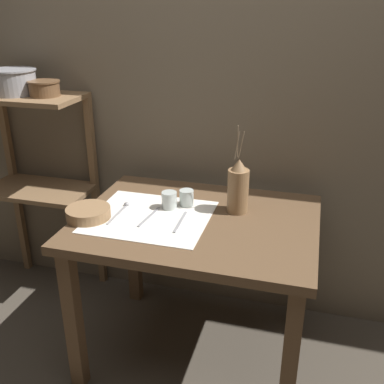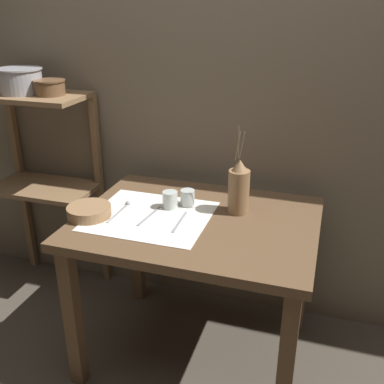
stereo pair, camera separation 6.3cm
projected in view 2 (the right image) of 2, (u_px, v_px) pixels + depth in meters
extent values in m
plane|color=#473F35|center=(196.00, 351.00, 2.20)|extent=(12.00, 12.00, 0.00)
cube|color=#6B5E4C|center=(228.00, 86.00, 2.16)|extent=(7.00, 0.06, 2.40)
cube|color=brown|center=(197.00, 223.00, 1.92)|extent=(1.01, 0.78, 0.04)
cube|color=brown|center=(73.00, 318.00, 1.90)|extent=(0.06, 0.06, 0.69)
cube|color=brown|center=(286.00, 366.00, 1.65)|extent=(0.06, 0.06, 0.69)
cube|color=brown|center=(137.00, 244.00, 2.48)|extent=(0.06, 0.06, 0.69)
cube|color=brown|center=(302.00, 271.00, 2.23)|extent=(0.06, 0.06, 0.69)
cube|color=brown|center=(31.00, 96.00, 2.28)|extent=(0.56, 0.32, 0.02)
cube|color=brown|center=(44.00, 188.00, 2.48)|extent=(0.56, 0.32, 0.02)
cube|color=brown|center=(22.00, 183.00, 2.70)|extent=(0.04, 0.04, 1.15)
cube|color=brown|center=(100.00, 193.00, 2.55)|extent=(0.04, 0.04, 1.15)
cube|color=white|center=(151.00, 216.00, 1.93)|extent=(0.50, 0.45, 0.00)
cylinder|color=olive|center=(239.00, 192.00, 1.93)|extent=(0.09, 0.09, 0.19)
cone|color=olive|center=(240.00, 165.00, 1.89)|extent=(0.07, 0.07, 0.05)
cylinder|color=#847056|center=(238.00, 142.00, 1.85)|extent=(0.01, 0.04, 0.15)
cylinder|color=#847056|center=(238.00, 146.00, 1.85)|extent=(0.02, 0.01, 0.12)
cylinder|color=#847056|center=(242.00, 146.00, 1.85)|extent=(0.03, 0.03, 0.12)
cylinder|color=#8E6B47|center=(89.00, 211.00, 1.92)|extent=(0.19, 0.19, 0.05)
cylinder|color=#B7C1BC|center=(170.00, 200.00, 1.99)|extent=(0.07, 0.07, 0.08)
cylinder|color=#B7C1BC|center=(188.00, 198.00, 2.02)|extent=(0.06, 0.06, 0.07)
cube|color=#939399|center=(118.00, 213.00, 1.95)|extent=(0.02, 0.20, 0.00)
sphere|color=#939399|center=(128.00, 204.00, 2.03)|extent=(0.02, 0.02, 0.02)
cube|color=#939399|center=(149.00, 216.00, 1.92)|extent=(0.03, 0.20, 0.00)
cube|color=#939399|center=(180.00, 222.00, 1.88)|extent=(0.02, 0.20, 0.00)
cylinder|color=#939399|center=(20.00, 81.00, 2.26)|extent=(0.22, 0.22, 0.12)
cylinder|color=#939399|center=(18.00, 69.00, 2.24)|extent=(0.23, 0.23, 0.01)
cylinder|color=brown|center=(50.00, 87.00, 2.22)|extent=(0.15, 0.15, 0.08)
cylinder|color=brown|center=(49.00, 81.00, 2.21)|extent=(0.16, 0.16, 0.01)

